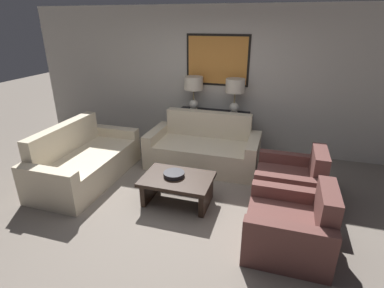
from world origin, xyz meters
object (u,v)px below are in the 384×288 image
(console_table, at_px, (213,131))
(table_lamp_left, at_px, (194,87))
(coffee_table, at_px, (177,185))
(couch_by_back_wall, at_px, (204,149))
(couch_by_side, at_px, (85,162))
(armchair_near_back_wall, at_px, (291,183))
(table_lamp_right, at_px, (235,89))
(decorative_bowl, at_px, (174,174))
(armchair_near_camera, at_px, (291,227))

(console_table, bearing_deg, table_lamp_left, 180.00)
(coffee_table, bearing_deg, couch_by_back_wall, 88.32)
(couch_by_back_wall, xyz_separation_m, coffee_table, (-0.04, -1.26, -0.01))
(couch_by_side, bearing_deg, coffee_table, -7.49)
(coffee_table, relative_size, armchair_near_back_wall, 1.07)
(console_table, xyz_separation_m, coffee_table, (-0.04, -1.94, -0.12))
(couch_by_side, distance_m, coffee_table, 1.66)
(table_lamp_right, xyz_separation_m, couch_by_back_wall, (-0.39, -0.68, -0.94))
(table_lamp_right, xyz_separation_m, coffee_table, (-0.43, -1.94, -0.96))
(couch_by_back_wall, distance_m, coffee_table, 1.26)
(table_lamp_right, bearing_deg, decorative_bowl, -104.09)
(coffee_table, height_order, armchair_near_camera, armchair_near_camera)
(table_lamp_left, bearing_deg, couch_by_back_wall, -60.25)
(couch_by_back_wall, bearing_deg, table_lamp_left, 119.75)
(couch_by_side, distance_m, armchair_near_camera, 3.23)
(decorative_bowl, bearing_deg, console_table, 87.23)
(couch_by_side, height_order, armchair_near_camera, couch_by_side)
(table_lamp_left, xyz_separation_m, armchair_near_camera, (1.86, -2.45, -0.96))
(couch_by_back_wall, relative_size, coffee_table, 1.98)
(couch_by_side, relative_size, decorative_bowl, 6.49)
(armchair_near_back_wall, xyz_separation_m, armchair_near_camera, (0.00, -1.00, 0.00))
(couch_by_back_wall, height_order, couch_by_side, same)
(couch_by_side, bearing_deg, armchair_near_camera, -12.86)
(table_lamp_right, height_order, coffee_table, table_lamp_right)
(coffee_table, xyz_separation_m, decorative_bowl, (-0.06, 0.02, 0.14))
(couch_by_back_wall, bearing_deg, couch_by_side, -148.15)
(console_table, relative_size, couch_by_side, 0.71)
(couch_by_back_wall, relative_size, armchair_near_back_wall, 2.12)
(armchair_near_camera, bearing_deg, couch_by_side, 167.14)
(console_table, height_order, couch_by_side, couch_by_side)
(table_lamp_left, xyz_separation_m, coffee_table, (0.35, -1.94, -0.96))
(armchair_near_back_wall, bearing_deg, couch_by_side, -174.82)
(table_lamp_left, bearing_deg, armchair_near_back_wall, -37.83)
(table_lamp_left, distance_m, coffee_table, 2.19)
(couch_by_side, xyz_separation_m, coffee_table, (1.65, -0.22, -0.01))
(armchair_near_back_wall, bearing_deg, armchair_near_camera, -90.00)
(table_lamp_left, relative_size, decorative_bowl, 2.18)
(table_lamp_left, distance_m, armchair_near_camera, 3.22)
(console_table, height_order, couch_by_back_wall, couch_by_back_wall)
(console_table, xyz_separation_m, couch_by_side, (-1.68, -1.73, -0.10))
(table_lamp_right, height_order, couch_by_side, table_lamp_right)
(table_lamp_right, bearing_deg, couch_by_back_wall, -119.75)
(table_lamp_left, height_order, armchair_near_back_wall, table_lamp_left)
(coffee_table, distance_m, armchair_near_back_wall, 1.59)
(couch_by_back_wall, height_order, coffee_table, couch_by_back_wall)
(table_lamp_left, xyz_separation_m, couch_by_side, (-1.30, -1.73, -0.94))
(coffee_table, xyz_separation_m, armchair_near_back_wall, (1.50, 0.50, -0.01))
(decorative_bowl, bearing_deg, table_lamp_right, 75.91)
(decorative_bowl, bearing_deg, couch_by_back_wall, 85.72)
(coffee_table, height_order, armchair_near_back_wall, armchair_near_back_wall)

